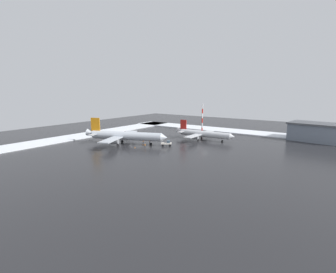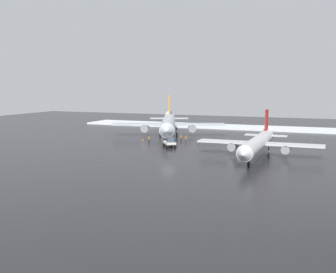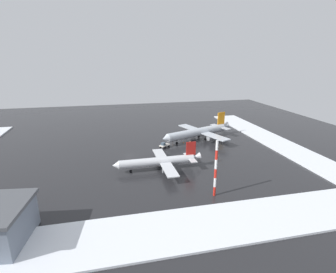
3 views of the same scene
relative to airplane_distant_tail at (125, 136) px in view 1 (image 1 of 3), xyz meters
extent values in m
plane|color=#232326|center=(-33.66, -13.81, -3.86)|extent=(240.00, 240.00, 0.00)
cube|color=white|center=(-33.66, -63.81, -3.59)|extent=(152.00, 16.00, 0.54)
cube|color=white|center=(33.34, -13.81, -3.59)|extent=(14.00, 116.00, 0.54)
cylinder|color=silver|center=(-0.89, -0.34, 0.00)|extent=(32.19, 15.28, 3.74)
cone|color=silver|center=(-17.55, -6.71, 0.00)|extent=(3.74, 4.26, 3.56)
cone|color=silver|center=(15.98, 6.10, 0.66)|extent=(4.81, 4.38, 3.64)
cube|color=silver|center=(5.42, -7.59, -0.33)|extent=(9.63, 15.10, 0.40)
cylinder|color=gray|center=(4.12, -5.73, -1.43)|extent=(4.28, 3.39, 2.20)
cube|color=silver|center=(-1.03, 9.27, -0.33)|extent=(9.63, 15.10, 0.40)
cylinder|color=gray|center=(-0.76, 7.02, -1.43)|extent=(4.28, 3.39, 2.20)
cube|color=orange|center=(13.51, 5.16, 4.73)|extent=(4.26, 1.94, 6.17)
cube|color=silver|center=(14.48, 2.00, 0.44)|extent=(4.56, 5.96, 0.26)
cube|color=silver|center=(12.12, 8.17, 0.44)|extent=(4.56, 5.96, 0.26)
cylinder|color=black|center=(-11.69, -4.47, -1.65)|extent=(0.26, 0.26, 0.77)
cylinder|color=black|center=(-11.69, -4.47, -3.25)|extent=(1.27, 0.79, 1.21)
cylinder|color=black|center=(3.06, -1.42, -1.65)|extent=(0.26, 0.26, 0.77)
cylinder|color=black|center=(3.06, -1.42, -3.25)|extent=(1.27, 0.79, 1.21)
cylinder|color=black|center=(1.33, 3.10, -1.65)|extent=(0.26, 0.26, 0.77)
cylinder|color=black|center=(1.33, 3.10, -3.25)|extent=(1.27, 0.79, 1.21)
cylinder|color=silver|center=(-25.41, -29.65, -0.79)|extent=(26.31, 3.42, 2.98)
cone|color=silver|center=(-39.59, -29.89, -0.79)|extent=(2.15, 2.86, 2.83)
cone|color=silver|center=(-11.06, -29.40, -0.27)|extent=(3.17, 2.58, 2.90)
cube|color=silver|center=(-22.67, -36.78, -1.06)|extent=(4.04, 11.44, 0.32)
cylinder|color=gray|center=(-23.13, -35.04, -1.93)|extent=(3.01, 1.80, 1.75)
cube|color=silver|center=(-22.91, -22.42, -1.06)|extent=(4.04, 11.44, 0.32)
cylinder|color=gray|center=(-23.32, -24.18, -1.93)|extent=(3.01, 1.80, 1.75)
cube|color=red|center=(-13.16, -29.44, 2.97)|extent=(3.51, 0.37, 4.90)
cube|color=silver|center=(-13.29, -32.07, -0.44)|extent=(2.35, 4.24, 0.21)
cube|color=silver|center=(-13.38, -26.82, -0.44)|extent=(2.35, 4.24, 0.21)
cylinder|color=black|center=(-34.61, -29.80, -2.11)|extent=(0.21, 0.21, 0.61)
cylinder|color=black|center=(-34.61, -29.80, -3.38)|extent=(0.97, 0.32, 0.96)
cylinder|color=black|center=(-22.76, -31.53, -2.11)|extent=(0.21, 0.21, 0.61)
cylinder|color=black|center=(-22.76, -31.53, -3.38)|extent=(0.97, 0.32, 0.96)
cylinder|color=black|center=(-22.82, -27.68, -2.11)|extent=(0.21, 0.21, 0.61)
cylinder|color=black|center=(-22.82, -27.68, -3.38)|extent=(0.97, 0.32, 0.96)
cube|color=silver|center=(-17.97, -7.57, -2.71)|extent=(5.02, 4.48, 0.50)
cube|color=#3F5160|center=(-18.72, -8.11, -1.91)|extent=(2.01, 2.04, 1.10)
cylinder|color=black|center=(-18.69, -9.31, -3.41)|extent=(0.92, 0.79, 0.90)
cylinder|color=black|center=(-19.85, -7.71, -3.41)|extent=(0.92, 0.79, 0.90)
cylinder|color=black|center=(-16.08, -7.43, -3.41)|extent=(0.92, 0.79, 0.90)
cylinder|color=black|center=(-17.24, -5.82, -3.41)|extent=(0.92, 0.79, 0.90)
cylinder|color=black|center=(-12.44, 0.36, -3.43)|extent=(0.16, 0.16, 0.85)
cylinder|color=black|center=(-12.25, 0.33, -3.43)|extent=(0.16, 0.16, 0.85)
cylinder|color=orange|center=(-12.34, 0.34, -2.70)|extent=(0.36, 0.36, 0.62)
sphere|color=tan|center=(-12.34, 0.34, -2.27)|extent=(0.24, 0.24, 0.24)
cylinder|color=black|center=(-8.10, -8.17, -3.43)|extent=(0.16, 0.16, 0.85)
cylinder|color=black|center=(-7.90, -8.12, -3.43)|extent=(0.16, 0.16, 0.85)
cylinder|color=orange|center=(-8.00, -8.14, -2.70)|extent=(0.36, 0.36, 0.62)
sphere|color=tan|center=(-8.00, -8.14, -2.27)|extent=(0.24, 0.24, 0.24)
cylinder|color=black|center=(-5.82, -5.94, -3.43)|extent=(0.16, 0.16, 0.85)
cylinder|color=black|center=(-5.93, -6.10, -3.43)|extent=(0.16, 0.16, 0.85)
cylinder|color=orange|center=(-5.87, -6.02, -2.70)|extent=(0.36, 0.36, 0.62)
sphere|color=tan|center=(-5.87, -6.02, -2.27)|extent=(0.24, 0.24, 0.24)
cylinder|color=red|center=(-12.80, -50.72, -2.48)|extent=(0.70, 0.70, 2.75)
cylinder|color=white|center=(-12.80, -50.72, 0.26)|extent=(0.70, 0.70, 2.75)
cylinder|color=red|center=(-12.80, -50.72, 3.01)|extent=(0.70, 0.70, 2.75)
cylinder|color=white|center=(-12.80, -50.72, 5.76)|extent=(0.70, 0.70, 2.75)
cylinder|color=red|center=(-12.80, -50.72, 8.50)|extent=(0.70, 0.70, 2.75)
cylinder|color=white|center=(-12.80, -50.72, 11.25)|extent=(0.70, 0.70, 2.75)
cube|color=slate|center=(-70.98, -58.58, 0.14)|extent=(25.63, 17.04, 8.00)
cube|color=#4C4F54|center=(-70.98, -58.58, 4.54)|extent=(26.76, 18.16, 0.80)
cone|color=orange|center=(-8.13, -3.11, -3.58)|extent=(0.36, 0.36, 0.55)
cone|color=orange|center=(-9.34, 3.49, -3.58)|extent=(0.36, 0.36, 0.55)
camera|label=1|loc=(-83.66, 84.38, 20.51)|focal=28.00mm
camera|label=2|loc=(-109.73, -44.62, 10.99)|focal=45.00mm
camera|label=3|loc=(-40.42, -112.63, 34.03)|focal=28.00mm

